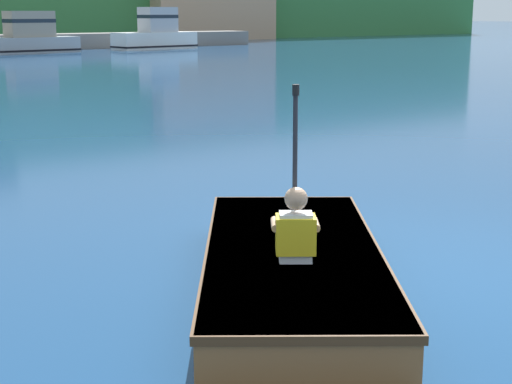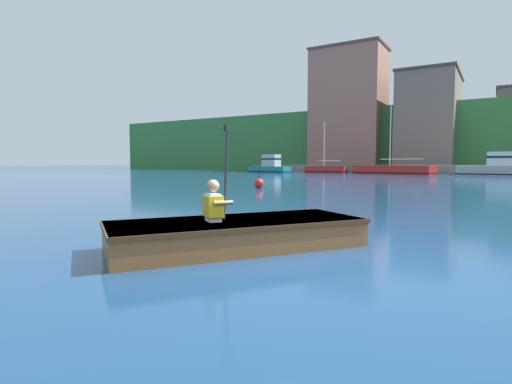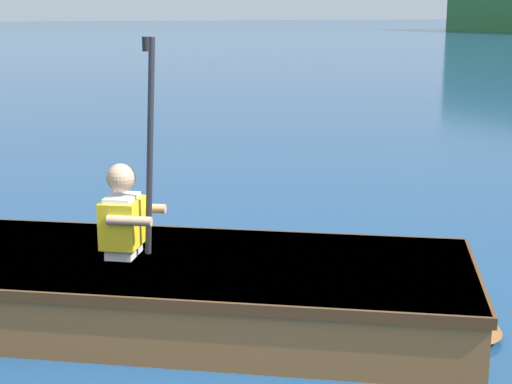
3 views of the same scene
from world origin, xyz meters
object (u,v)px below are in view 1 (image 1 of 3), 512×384
Objects in this scene: rowboat_foreground at (292,265)px; moored_boat_dock_west_inner at (156,34)px; person_paddler at (296,227)px; moored_boat_dock_center_far at (27,38)px.

moored_boat_dock_west_inner is at bearing 63.44° from rowboat_foreground.
person_paddler is at bearing -116.63° from moored_boat_dock_west_inner.
person_paddler reaches higher than rowboat_foreground.
person_paddler is (-19.18, -38.25, -0.24)m from moored_boat_dock_west_inner.
moored_boat_dock_center_far reaches higher than rowboat_foreground.
rowboat_foreground is (-18.96, -37.94, -0.66)m from moored_boat_dock_west_inner.
moored_boat_dock_west_inner reaches higher than person_paddler.
moored_boat_dock_center_far is 1.64× the size of rowboat_foreground.
rowboat_foreground is at bearing -106.28° from moored_boat_dock_center_far.
moored_boat_dock_center_far is at bearing 73.72° from rowboat_foreground.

